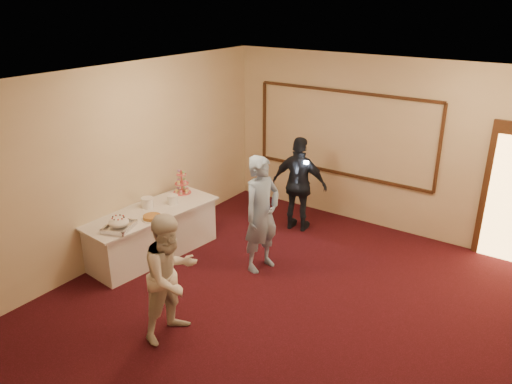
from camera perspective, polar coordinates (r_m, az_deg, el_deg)
floor at (r=6.66m, az=2.11°, el=-14.51°), size 7.00×7.00×0.00m
room_walls at (r=5.70m, az=2.39°, el=2.15°), size 6.04×7.04×3.02m
wall_molding at (r=9.11m, az=9.93°, el=6.59°), size 3.45×0.04×1.55m
buffet_table at (r=8.14m, az=-11.80°, el=-4.57°), size 1.08×2.28×0.77m
pavlova_tray at (r=7.45m, az=-15.40°, el=-3.54°), size 0.49×0.55×0.18m
cupcake_stand at (r=8.54m, az=-8.48°, el=0.91°), size 0.31×0.31×0.45m
plate_stack_a at (r=8.08m, az=-12.31°, el=-1.19°), size 0.20×0.20×0.17m
plate_stack_b at (r=8.14m, az=-9.52°, el=-0.85°), size 0.18×0.18×0.15m
tart at (r=7.67m, az=-11.80°, el=-2.86°), size 0.31×0.31×0.06m
man at (r=7.38m, az=0.65°, el=-2.53°), size 0.55×0.73×1.79m
woman at (r=6.11m, az=-9.67°, el=-9.49°), size 0.67×0.83×1.60m
guest at (r=8.70m, az=4.99°, el=0.87°), size 1.04×0.57×1.69m
camera_flash at (r=8.35m, az=5.77°, el=3.38°), size 0.08×0.06×0.05m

